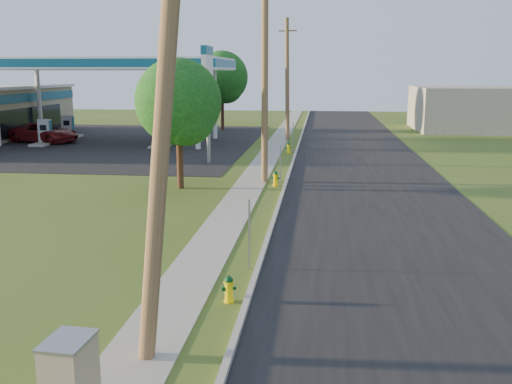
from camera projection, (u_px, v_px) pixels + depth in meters
ground_plane at (212, 337)px, 11.82m from camera, size 140.00×140.00×0.00m
road at (383, 221)px, 21.04m from camera, size 8.00×120.00×0.02m
curb at (275, 216)px, 21.47m from camera, size 0.15×120.00×0.15m
sidewalk at (229, 216)px, 21.68m from camera, size 1.50×120.00×0.03m
forecourt at (88, 142)px, 44.70m from camera, size 26.00×28.00×0.02m
utility_pole_near at (163, 106)px, 9.92m from camera, size 1.40×0.32×9.48m
utility_pole_mid at (265, 81)px, 27.39m from camera, size 1.40×0.32×9.80m
utility_pole_far at (287, 79)px, 44.92m from camera, size 1.40×0.32×9.50m
sign_post_near at (249, 235)px, 15.67m from camera, size 0.05×0.04×2.00m
sign_post_mid at (280, 166)px, 27.14m from camera, size 0.05×0.04×2.00m
sign_post_far at (293, 137)px, 39.00m from camera, size 0.05×0.04×2.00m
gas_canopy at (109, 65)px, 43.26m from camera, size 18.18×9.18×6.40m
fuel_pump_nw at (45, 135)px, 42.89m from camera, size 1.20×3.20×1.90m
fuel_pump_ne at (162, 137)px, 41.89m from camera, size 1.20×3.20×1.90m
fuel_pump_sw at (68, 130)px, 46.78m from camera, size 1.20×3.20×1.90m
fuel_pump_se at (175, 131)px, 45.78m from camera, size 1.20×3.20×1.90m
price_pylon at (207, 71)px, 33.07m from camera, size 0.34×2.04×6.85m
distant_building at (492, 109)px, 53.15m from camera, size 14.00×10.00×4.00m
tree_verge at (180, 105)px, 26.05m from camera, size 3.98×3.98×6.04m
tree_lot at (223, 79)px, 52.61m from camera, size 4.82×4.82×7.31m
hydrant_near at (229, 289)px, 13.56m from camera, size 0.35×0.31×0.68m
hydrant_mid at (276, 179)px, 27.35m from camera, size 0.39×0.35×0.75m
hydrant_far at (289, 148)px, 38.38m from camera, size 0.39×0.34×0.75m
utility_cabinet at (70, 383)px, 8.72m from camera, size 0.70×0.89×1.46m
car_red at (44, 133)px, 44.06m from camera, size 6.04×4.11×1.53m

